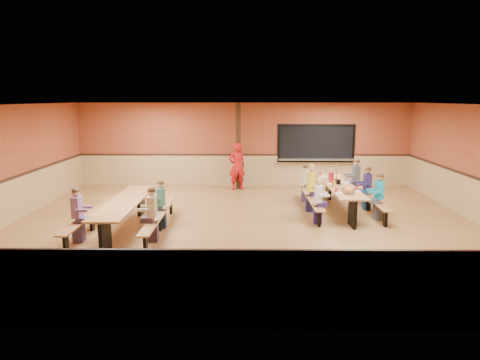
{
  "coord_description": "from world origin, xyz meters",
  "views": [
    {
      "loc": [
        0.02,
        -10.43,
        3.16
      ],
      "look_at": [
        -0.09,
        0.02,
        1.15
      ],
      "focal_mm": 32.0,
      "sensor_mm": 36.0,
      "label": 1
    }
  ],
  "objects": [
    {
      "name": "seated_child_teal_right",
      "position": [
        3.54,
        0.5,
        0.61
      ],
      "size": [
        0.38,
        0.31,
        1.22
      ],
      "primitive_type": null,
      "color": "teal",
      "rests_on": "ground"
    },
    {
      "name": "kitchen_pass_through",
      "position": [
        2.6,
        4.96,
        1.49
      ],
      "size": [
        2.78,
        0.28,
        1.38
      ],
      "color": "black",
      "rests_on": "ground"
    },
    {
      "name": "seated_child_char_right",
      "position": [
        3.54,
        2.85,
        0.63
      ],
      "size": [
        0.4,
        0.32,
        1.27
      ],
      "primitive_type": null,
      "color": "#495052",
      "rests_on": "ground"
    },
    {
      "name": "standing_woman",
      "position": [
        -0.25,
        4.23,
        0.82
      ],
      "size": [
        0.7,
        0.57,
        1.64
      ],
      "primitive_type": "imported",
      "rotation": [
        0.0,
        0.0,
        3.47
      ],
      "color": "red",
      "rests_on": "ground"
    },
    {
      "name": "punch_pitcher",
      "position": [
        2.62,
        2.21,
        0.85
      ],
      "size": [
        0.16,
        0.16,
        0.22
      ],
      "primitive_type": "cylinder",
      "color": "#B5182A",
      "rests_on": "cafeteria_table_main"
    },
    {
      "name": "seated_child_purple_sec",
      "position": [
        -3.67,
        -1.35,
        0.61
      ],
      "size": [
        0.37,
        0.31,
        1.22
      ],
      "primitive_type": null,
      "color": "#825990",
      "rests_on": "ground"
    },
    {
      "name": "structural_post",
      "position": [
        -0.2,
        4.4,
        1.5
      ],
      "size": [
        0.18,
        0.18,
        3.0
      ],
      "primitive_type": "cube",
      "color": "black",
      "rests_on": "ground"
    },
    {
      "name": "cafeteria_table_main",
      "position": [
        2.71,
        1.44,
        0.53
      ],
      "size": [
        1.91,
        3.7,
        0.74
      ],
      "color": "#A77142",
      "rests_on": "ground"
    },
    {
      "name": "seated_adult_yellow",
      "position": [
        1.89,
        1.36,
        0.66
      ],
      "size": [
        0.43,
        0.35,
        1.33
      ],
      "primitive_type": null,
      "color": "yellow",
      "rests_on": "ground"
    },
    {
      "name": "seated_child_grey_left",
      "position": [
        1.89,
        2.51,
        0.56
      ],
      "size": [
        0.33,
        0.27,
        1.13
      ],
      "primitive_type": null,
      "color": "silver",
      "rests_on": "ground"
    },
    {
      "name": "ground",
      "position": [
        0.0,
        0.0,
        0.0
      ],
      "size": [
        12.0,
        12.0,
        0.0
      ],
      "primitive_type": "plane",
      "color": "brown",
      "rests_on": "ground"
    },
    {
      "name": "cafeteria_table_second",
      "position": [
        -2.85,
        -0.51,
        0.53
      ],
      "size": [
        1.91,
        3.7,
        0.74
      ],
      "color": "#A77142",
      "rests_on": "ground"
    },
    {
      "name": "condiment_mustard",
      "position": [
        2.51,
        1.22,
        0.82
      ],
      "size": [
        0.06,
        0.06,
        0.17
      ],
      "primitive_type": "cylinder",
      "color": "yellow",
      "rests_on": "cafeteria_table_main"
    },
    {
      "name": "condiment_ketchup",
      "position": [
        2.49,
        1.28,
        0.82
      ],
      "size": [
        0.06,
        0.06,
        0.17
      ],
      "primitive_type": "cylinder",
      "color": "#B2140F",
      "rests_on": "cafeteria_table_main"
    },
    {
      "name": "room_envelope",
      "position": [
        0.0,
        0.0,
        0.69
      ],
      "size": [
        12.04,
        10.04,
        3.02
      ],
      "color": "#99472C",
      "rests_on": "ground"
    },
    {
      "name": "seated_child_tan_sec",
      "position": [
        -2.02,
        -1.3,
        0.61
      ],
      "size": [
        0.37,
        0.31,
        1.22
      ],
      "primitive_type": null,
      "color": "#BDAE94",
      "rests_on": "ground"
    },
    {
      "name": "seated_child_green_sec",
      "position": [
        -2.02,
        -0.28,
        0.59
      ],
      "size": [
        0.35,
        0.29,
        1.17
      ],
      "primitive_type": null,
      "color": "#326E5B",
      "rests_on": "ground"
    },
    {
      "name": "place_settings",
      "position": [
        2.71,
        1.44,
        0.8
      ],
      "size": [
        0.65,
        3.3,
        0.11
      ],
      "primitive_type": null,
      "color": "beige",
      "rests_on": "cafeteria_table_main"
    },
    {
      "name": "seated_child_navy_right",
      "position": [
        3.54,
        1.58,
        0.61
      ],
      "size": [
        0.37,
        0.31,
        1.22
      ],
      "primitive_type": null,
      "color": "navy",
      "rests_on": "ground"
    },
    {
      "name": "table_paddle",
      "position": [
        2.71,
        1.91,
        0.88
      ],
      "size": [
        0.16,
        0.16,
        0.56
      ],
      "color": "black",
      "rests_on": "cafeteria_table_main"
    },
    {
      "name": "chip_bowl",
      "position": [
        2.69,
        0.32,
        0.81
      ],
      "size": [
        0.32,
        0.32,
        0.15
      ],
      "primitive_type": null,
      "color": "orange",
      "rests_on": "cafeteria_table_main"
    },
    {
      "name": "napkin_dispenser",
      "position": [
        2.7,
        1.56,
        0.8
      ],
      "size": [
        0.1,
        0.14,
        0.13
      ],
      "primitive_type": "cube",
      "color": "black",
      "rests_on": "cafeteria_table_main"
    },
    {
      "name": "seated_child_white_left",
      "position": [
        1.89,
        0.13,
        0.58
      ],
      "size": [
        0.35,
        0.28,
        1.16
      ],
      "primitive_type": null,
      "color": "white",
      "rests_on": "ground"
    }
  ]
}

